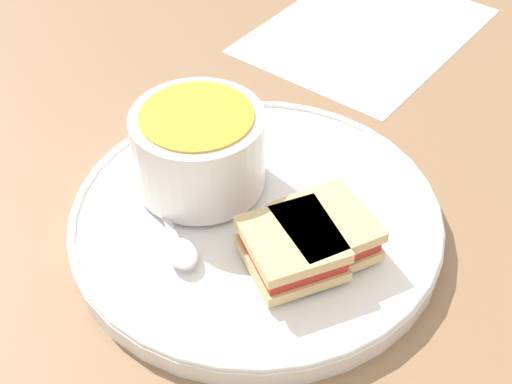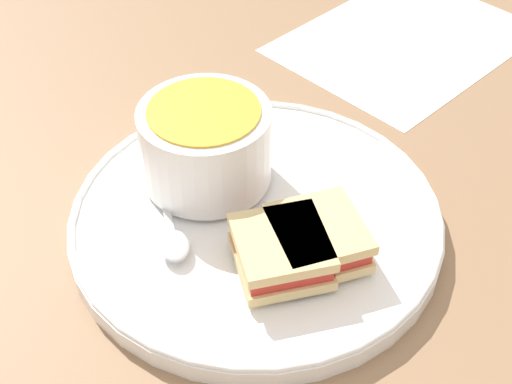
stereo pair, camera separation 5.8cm
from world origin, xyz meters
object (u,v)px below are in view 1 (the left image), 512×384
object	(u,v)px
spoon	(180,248)
sandwich_half_far	(325,232)
sandwich_half_near	(292,248)
soup_bowl	(199,148)

from	to	relation	value
spoon	sandwich_half_far	world-z (taller)	sandwich_half_far
spoon	sandwich_half_far	distance (m)	0.11
spoon	sandwich_half_far	xyz separation A→B (m)	(-0.09, -0.06, 0.01)
sandwich_half_near	sandwich_half_far	size ratio (longest dim) A/B	1.01
spoon	sandwich_half_near	distance (m)	0.09
spoon	sandwich_half_near	world-z (taller)	sandwich_half_near
sandwich_half_near	sandwich_half_far	world-z (taller)	same
sandwich_half_near	sandwich_half_far	bearing A→B (deg)	-115.00
sandwich_half_near	spoon	bearing A→B (deg)	24.33
soup_bowl	sandwich_half_near	xyz separation A→B (m)	(-0.11, 0.04, -0.02)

